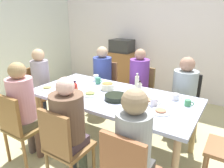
{
  "coord_description": "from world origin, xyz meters",
  "views": [
    {
      "loc": [
        1.33,
        -2.1,
        1.74
      ],
      "look_at": [
        0.0,
        0.0,
        0.89
      ],
      "focal_mm": 33.41,
      "sensor_mm": 36.0,
      "label": 1
    }
  ],
  "objects_px": {
    "person_6": "(102,73)",
    "plate_1": "(90,94)",
    "plate_3": "(47,88)",
    "cup_4": "(188,103)",
    "cup_3": "(154,102)",
    "chair_7": "(64,145)",
    "plate_0": "(74,89)",
    "side_cabinet": "(121,71)",
    "person_4": "(184,89)",
    "person_7": "(69,122)",
    "chair_3": "(141,91)",
    "plate_4": "(161,111)",
    "chair_0": "(19,125)",
    "person_5": "(41,79)",
    "cup_1": "(96,78)",
    "bowl_0": "(107,86)",
    "bottle_2": "(75,90)",
    "chair_5": "(39,90)",
    "serving_pan": "(116,97)",
    "cup_5": "(98,81)",
    "chair_6": "(105,83)",
    "person_1": "(134,145)",
    "plate_2": "(151,100)",
    "bottle_1": "(137,83)",
    "person_3": "(139,80)",
    "dining_table": "(112,100)",
    "chair_4": "(184,100)",
    "cup_2": "(59,89)",
    "microwave": "(122,46)",
    "bottle_0": "(140,89)"
  },
  "relations": [
    {
      "from": "person_7",
      "to": "cup_1",
      "type": "bearing_deg",
      "value": 114.3
    },
    {
      "from": "side_cabinet",
      "to": "plate_1",
      "type": "bearing_deg",
      "value": -70.5
    },
    {
      "from": "bottle_1",
      "to": "person_3",
      "type": "bearing_deg",
      "value": 112.43
    },
    {
      "from": "person_4",
      "to": "person_5",
      "type": "bearing_deg",
      "value": -158.95
    },
    {
      "from": "plate_2",
      "to": "microwave",
      "type": "distance_m",
      "value": 2.43
    },
    {
      "from": "plate_0",
      "to": "plate_1",
      "type": "height_order",
      "value": "same"
    },
    {
      "from": "plate_1",
      "to": "cup_3",
      "type": "bearing_deg",
      "value": 8.28
    },
    {
      "from": "person_7",
      "to": "serving_pan",
      "type": "distance_m",
      "value": 0.71
    },
    {
      "from": "chair_0",
      "to": "chair_3",
      "type": "xyz_separation_m",
      "value": [
        0.71,
        1.77,
        0.0
      ]
    },
    {
      "from": "chair_0",
      "to": "chair_4",
      "type": "xyz_separation_m",
      "value": [
        1.43,
        1.77,
        0.0
      ]
    },
    {
      "from": "chair_0",
      "to": "person_5",
      "type": "distance_m",
      "value": 1.12
    },
    {
      "from": "cup_5",
      "to": "bottle_1",
      "type": "bearing_deg",
      "value": -0.39
    },
    {
      "from": "cup_2",
      "to": "side_cabinet",
      "type": "bearing_deg",
      "value": 98.14
    },
    {
      "from": "person_7",
      "to": "plate_0",
      "type": "height_order",
      "value": "person_7"
    },
    {
      "from": "chair_0",
      "to": "plate_0",
      "type": "distance_m",
      "value": 0.81
    },
    {
      "from": "plate_4",
      "to": "cup_2",
      "type": "height_order",
      "value": "cup_2"
    },
    {
      "from": "person_5",
      "to": "chair_6",
      "type": "height_order",
      "value": "person_5"
    },
    {
      "from": "side_cabinet",
      "to": "bottle_1",
      "type": "bearing_deg",
      "value": -54.6
    },
    {
      "from": "plate_2",
      "to": "plate_1",
      "type": "bearing_deg",
      "value": -163.41
    },
    {
      "from": "plate_3",
      "to": "cup_4",
      "type": "xyz_separation_m",
      "value": [
        1.79,
        0.47,
        0.02
      ]
    },
    {
      "from": "plate_4",
      "to": "bottle_2",
      "type": "xyz_separation_m",
      "value": [
        -1.02,
        -0.19,
        0.09
      ]
    },
    {
      "from": "serving_pan",
      "to": "bottle_1",
      "type": "relative_size",
      "value": 1.75
    },
    {
      "from": "dining_table",
      "to": "side_cabinet",
      "type": "xyz_separation_m",
      "value": [
        -0.99,
        1.97,
        -0.22
      ]
    },
    {
      "from": "cup_4",
      "to": "person_4",
      "type": "bearing_deg",
      "value": 107.25
    },
    {
      "from": "cup_5",
      "to": "side_cabinet",
      "type": "distance_m",
      "value": 1.82
    },
    {
      "from": "plate_1",
      "to": "bottle_0",
      "type": "xyz_separation_m",
      "value": [
        0.56,
        0.28,
        0.09
      ]
    },
    {
      "from": "plate_4",
      "to": "plate_1",
      "type": "bearing_deg",
      "value": -179.84
    },
    {
      "from": "plate_2",
      "to": "bottle_1",
      "type": "distance_m",
      "value": 0.36
    },
    {
      "from": "bottle_2",
      "to": "chair_5",
      "type": "bearing_deg",
      "value": 163.65
    },
    {
      "from": "chair_5",
      "to": "serving_pan",
      "type": "distance_m",
      "value": 1.6
    },
    {
      "from": "chair_6",
      "to": "cup_4",
      "type": "bearing_deg",
      "value": -23.41
    },
    {
      "from": "chair_3",
      "to": "plate_4",
      "type": "relative_size",
      "value": 4.2
    },
    {
      "from": "chair_6",
      "to": "chair_3",
      "type": "bearing_deg",
      "value": 0.0
    },
    {
      "from": "plate_0",
      "to": "side_cabinet",
      "type": "relative_size",
      "value": 0.25
    },
    {
      "from": "plate_4",
      "to": "cup_3",
      "type": "xyz_separation_m",
      "value": [
        -0.12,
        0.12,
        0.03
      ]
    },
    {
      "from": "person_6",
      "to": "serving_pan",
      "type": "bearing_deg",
      "value": -46.92
    },
    {
      "from": "cup_3",
      "to": "chair_7",
      "type": "bearing_deg",
      "value": -124.06
    },
    {
      "from": "person_3",
      "to": "person_4",
      "type": "xyz_separation_m",
      "value": [
        0.71,
        0.0,
        -0.01
      ]
    },
    {
      "from": "person_4",
      "to": "plate_0",
      "type": "height_order",
      "value": "person_4"
    },
    {
      "from": "person_1",
      "to": "person_6",
      "type": "height_order",
      "value": "person_1"
    },
    {
      "from": "dining_table",
      "to": "chair_6",
      "type": "xyz_separation_m",
      "value": [
        -0.71,
        0.89,
        -0.16
      ]
    },
    {
      "from": "person_6",
      "to": "plate_1",
      "type": "xyz_separation_m",
      "value": [
        0.47,
        -0.94,
        0.03
      ]
    },
    {
      "from": "chair_0",
      "to": "person_7",
      "type": "xyz_separation_m",
      "value": [
        0.71,
        0.09,
        0.21
      ]
    },
    {
      "from": "chair_4",
      "to": "cup_1",
      "type": "distance_m",
      "value": 1.37
    },
    {
      "from": "chair_7",
      "to": "bottle_2",
      "type": "distance_m",
      "value": 0.72
    },
    {
      "from": "dining_table",
      "to": "person_1",
      "type": "bearing_deg",
      "value": -48.13
    },
    {
      "from": "bowl_0",
      "to": "side_cabinet",
      "type": "height_order",
      "value": "side_cabinet"
    },
    {
      "from": "bottle_1",
      "to": "chair_7",
      "type": "bearing_deg",
      "value": -100.71
    },
    {
      "from": "plate_2",
      "to": "side_cabinet",
      "type": "distance_m",
      "value": 2.43
    },
    {
      "from": "chair_4",
      "to": "chair_5",
      "type": "bearing_deg",
      "value": -157.71
    }
  ]
}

